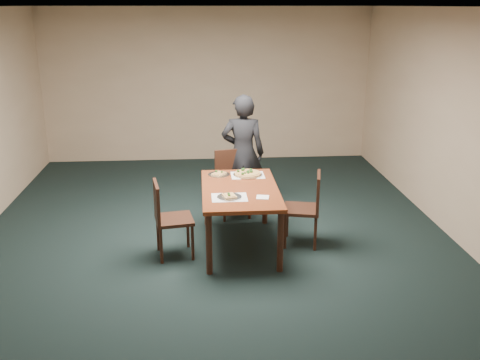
{
  "coord_description": "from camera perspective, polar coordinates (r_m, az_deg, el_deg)",
  "views": [
    {
      "loc": [
        -0.16,
        -5.91,
        2.82
      ],
      "look_at": [
        0.3,
        0.06,
        0.85
      ],
      "focal_mm": 40.0,
      "sensor_mm": 36.0,
      "label": 1
    }
  ],
  "objects": [
    {
      "name": "ground",
      "position": [
        6.55,
        -2.61,
        -7.32
      ],
      "size": [
        8.0,
        8.0,
        0.0
      ],
      "primitive_type": "plane",
      "color": "black",
      "rests_on": "ground"
    },
    {
      "name": "placemat_near",
      "position": [
        6.03,
        -1.14,
        -1.87
      ],
      "size": [
        0.4,
        0.3,
        0.0
      ],
      "primitive_type": "cube",
      "color": "white",
      "rests_on": "dining_table"
    },
    {
      "name": "chair_right",
      "position": [
        6.53,
        7.28,
        -2.63
      ],
      "size": [
        0.5,
        0.5,
        0.91
      ],
      "rotation": [
        0.0,
        0.0,
        -1.8
      ],
      "color": "black",
      "rests_on": "ground"
    },
    {
      "name": "pizza_pan",
      "position": [
        6.81,
        0.8,
        0.7
      ],
      "size": [
        0.37,
        0.37,
        0.07
      ],
      "color": "silver",
      "rests_on": "dining_table"
    },
    {
      "name": "napkin",
      "position": [
        6.04,
        2.43,
        -1.85
      ],
      "size": [
        0.16,
        0.16,
        0.01
      ],
      "primitive_type": "cube",
      "rotation": [
        0.0,
        0.0,
        -0.18
      ],
      "color": "white",
      "rests_on": "dining_table"
    },
    {
      "name": "room_shell",
      "position": [
        6.01,
        -2.85,
        7.82
      ],
      "size": [
        8.0,
        8.0,
        8.0
      ],
      "color": "#CCAC8D",
      "rests_on": "ground"
    },
    {
      "name": "chair_left",
      "position": [
        6.22,
        -7.77,
        -3.72
      ],
      "size": [
        0.48,
        0.48,
        0.91
      ],
      "rotation": [
        0.0,
        0.0,
        1.74
      ],
      "color": "black",
      "rests_on": "ground"
    },
    {
      "name": "slice_plate_far",
      "position": [
        6.83,
        -2.26,
        0.64
      ],
      "size": [
        0.28,
        0.28,
        0.06
      ],
      "color": "silver",
      "rests_on": "dining_table"
    },
    {
      "name": "chair_far",
      "position": [
        7.43,
        -0.9,
        0.12
      ],
      "size": [
        0.5,
        0.5,
        0.91
      ],
      "rotation": [
        0.0,
        0.0,
        0.22
      ],
      "color": "black",
      "rests_on": "ground"
    },
    {
      "name": "diner",
      "position": [
        7.52,
        0.32,
        2.87
      ],
      "size": [
        0.65,
        0.47,
        1.66
      ],
      "primitive_type": "imported",
      "rotation": [
        0.0,
        0.0,
        3.03
      ],
      "color": "black",
      "rests_on": "ground"
    },
    {
      "name": "dining_table",
      "position": [
        6.37,
        0.0,
        -1.64
      ],
      "size": [
        0.9,
        1.5,
        0.75
      ],
      "color": "#602613",
      "rests_on": "ground"
    },
    {
      "name": "placemat_main",
      "position": [
        6.81,
        0.82,
        0.52
      ],
      "size": [
        0.42,
        0.32,
        0.0
      ],
      "primitive_type": "cube",
      "color": "white",
      "rests_on": "dining_table"
    },
    {
      "name": "slice_plate_near",
      "position": [
        6.03,
        -1.14,
        -1.76
      ],
      "size": [
        0.28,
        0.28,
        0.06
      ],
      "color": "silver",
      "rests_on": "dining_table"
    }
  ]
}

